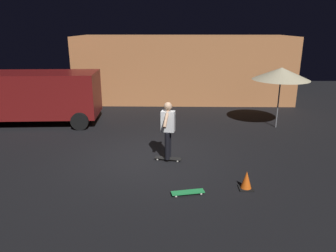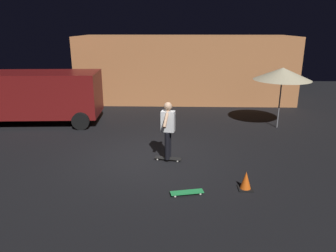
% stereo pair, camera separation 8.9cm
% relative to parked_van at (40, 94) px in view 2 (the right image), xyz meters
% --- Properties ---
extents(ground_plane, '(28.00, 28.00, 0.00)m').
position_rel_parked_van_xyz_m(ground_plane, '(4.62, -3.55, -1.16)').
color(ground_plane, black).
extents(low_building, '(10.74, 3.40, 3.27)m').
position_rel_parked_van_xyz_m(low_building, '(5.83, 4.46, 0.47)').
color(low_building, '#C67A47').
rests_on(low_building, ground_plane).
extents(parked_van, '(4.71, 2.45, 2.03)m').
position_rel_parked_van_xyz_m(parked_van, '(0.00, 0.00, 0.00)').
color(parked_van, maroon).
rests_on(parked_van, ground_plane).
extents(patio_umbrella, '(2.10, 2.10, 2.30)m').
position_rel_parked_van_xyz_m(patio_umbrella, '(9.31, -0.43, 0.91)').
color(patio_umbrella, slate).
rests_on(patio_umbrella, ground_plane).
extents(skateboard_ridden, '(0.80, 0.35, 0.07)m').
position_rel_parked_van_xyz_m(skateboard_ridden, '(5.20, -3.68, -1.11)').
color(skateboard_ridden, black).
rests_on(skateboard_ridden, ground_plane).
extents(skateboard_spare, '(0.80, 0.36, 0.07)m').
position_rel_parked_van_xyz_m(skateboard_spare, '(5.70, -5.67, -1.11)').
color(skateboard_spare, green).
rests_on(skateboard_spare, ground_plane).
extents(skater, '(0.42, 0.98, 1.67)m').
position_rel_parked_van_xyz_m(skater, '(5.20, -3.68, -0.12)').
color(skater, black).
rests_on(skater, skateboard_ridden).
extents(traffic_cone, '(0.34, 0.34, 0.46)m').
position_rel_parked_van_xyz_m(traffic_cone, '(7.11, -5.36, -0.95)').
color(traffic_cone, black).
rests_on(traffic_cone, ground_plane).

